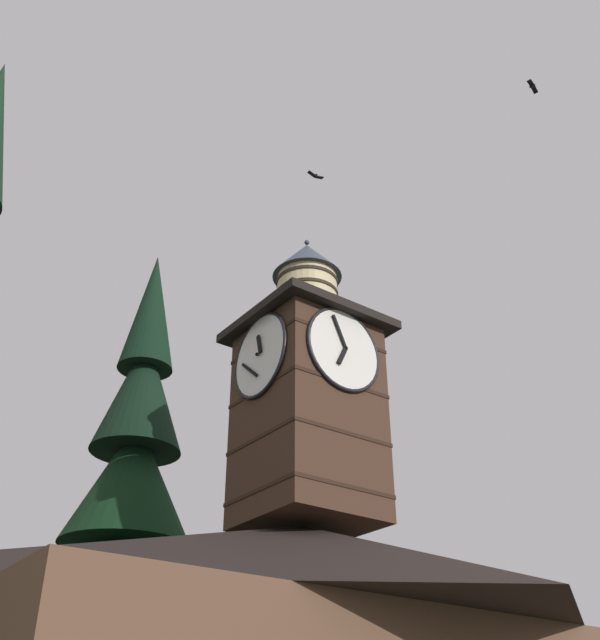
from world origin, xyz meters
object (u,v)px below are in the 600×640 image
at_px(flying_bird_high, 316,176).
at_px(flying_bird_low, 532,86).
at_px(clock_tower, 308,393).
at_px(pine_tree_behind, 122,567).
at_px(moon, 252,568).

height_order(flying_bird_high, flying_bird_low, flying_bird_high).
bearing_deg(flying_bird_low, flying_bird_high, -71.17).
xyz_separation_m(clock_tower, flying_bird_high, (-2.33, -2.51, 10.74)).
relative_size(pine_tree_behind, flying_bird_high, 26.54).
distance_m(clock_tower, moon, 33.96).
height_order(moon, flying_bird_high, flying_bird_high).
bearing_deg(moon, pine_tree_behind, 49.17).
bearing_deg(flying_bird_high, clock_tower, 47.12).
xyz_separation_m(clock_tower, pine_tree_behind, (1.49, -7.64, -3.43)).
distance_m(pine_tree_behind, flying_bird_low, 20.10).
height_order(pine_tree_behind, moon, pine_tree_behind).
xyz_separation_m(pine_tree_behind, flying_bird_high, (-3.82, 5.13, 14.18)).
height_order(clock_tower, flying_bird_high, flying_bird_high).
height_order(clock_tower, flying_bird_low, flying_bird_low).
relative_size(pine_tree_behind, flying_bird_low, 27.57).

